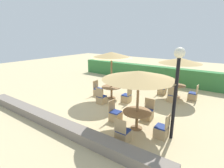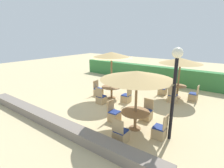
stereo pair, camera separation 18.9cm
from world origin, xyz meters
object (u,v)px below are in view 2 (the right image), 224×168
patio_chair_center_east (126,98)px  parasol_front_right (137,75)px  round_table_center (112,89)px  patio_chair_back_right_south (172,98)px  patio_chair_front_right_east (160,131)px  parasol_back_right (181,61)px  patio_chair_center_west (98,91)px  round_table_back_right (178,88)px  parasol_center (112,55)px  patio_chair_back_right_west (162,91)px  round_table_front_right (135,115)px  patio_chair_front_right_south (121,135)px  patio_chair_back_right_east (193,96)px  patio_chair_center_south (101,99)px  patio_chair_front_right_north (146,114)px  lamp_post (175,77)px  patio_chair_front_right_west (114,115)px

patio_chair_center_east → parasol_front_right: bearing=-141.1°
round_table_center → patio_chair_center_east: (1.07, -0.04, -0.33)m
patio_chair_back_right_south → patio_chair_front_right_east: same height
parasol_back_right → patio_chair_center_west: bearing=-148.8°
round_table_back_right → parasol_center: parasol_center is taller
patio_chair_back_right_west → round_table_front_right: size_ratio=0.81×
patio_chair_front_right_south → patio_chair_center_east: bearing=118.9°
round_table_front_right → round_table_center: round_table_front_right is taller
patio_chair_back_right_east → parasol_center: size_ratio=0.34×
patio_chair_front_right_south → patio_chair_center_west: size_ratio=1.00×
patio_chair_center_south → round_table_front_right: bearing=-24.2°
round_table_back_right → patio_chair_front_right_north: 3.77m
patio_chair_front_right_north → round_table_center: bearing=-23.7°
patio_chair_front_right_south → round_table_front_right: bearing=91.3°
parasol_back_right → patio_chair_back_right_south: bearing=-88.3°
lamp_post → patio_chair_center_west: lamp_post is taller
patio_chair_center_west → patio_chair_center_east: bearing=90.4°
lamp_post → patio_chair_center_east: lamp_post is taller
lamp_post → patio_chair_back_right_west: bearing=113.9°
patio_chair_front_right_east → patio_chair_center_south: bearing=71.4°
patio_chair_center_east → patio_chair_center_south: size_ratio=1.00×
patio_chair_back_right_east → parasol_center: bearing=121.5°
patio_chair_center_west → parasol_center: bearing=93.1°
patio_chair_front_right_east → patio_chair_center_west: same height
patio_chair_back_right_east → round_table_front_right: bearing=166.4°
parasol_center → patio_chair_front_right_east: bearing=-30.6°
round_table_front_right → parasol_center: (-2.91, 2.31, 1.99)m
patio_chair_front_right_east → patio_chair_front_right_north: bearing=44.6°
patio_chair_front_right_east → patio_chair_front_right_north: same height
patio_chair_back_right_east → patio_chair_front_right_west: same height
patio_chair_front_right_south → patio_chair_center_east: size_ratio=1.00×
patio_chair_front_right_north → parasol_center: 3.94m
patio_chair_back_right_south → patio_chair_front_right_west: bearing=-109.8°
patio_chair_back_right_south → round_table_front_right: 3.86m
parasol_front_right → parasol_center: parasol_center is taller
parasol_front_right → patio_chair_center_west: parasol_front_right is taller
round_table_back_right → patio_chair_center_east: bearing=-129.6°
round_table_front_right → parasol_center: parasol_center is taller
round_table_back_right → patio_chair_back_right_east: bearing=2.0°
round_table_center → patio_chair_center_west: size_ratio=1.27×
patio_chair_front_right_east → parasol_center: parasol_center is taller
round_table_back_right → round_table_front_right: size_ratio=0.85×
patio_chair_back_right_east → parasol_center: parasol_center is taller
patio_chair_front_right_east → patio_chair_front_right_south: same height
parasol_back_right → patio_chair_back_right_south: parasol_back_right is taller
lamp_post → patio_chair_back_right_east: size_ratio=3.57×
parasol_front_right → patio_chair_center_south: size_ratio=3.01×
round_table_back_right → parasol_front_right: parasol_front_right is taller
parasol_back_right → patio_chair_front_right_west: bearing=-105.7°
patio_chair_front_right_east → round_table_center: bearing=59.4°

